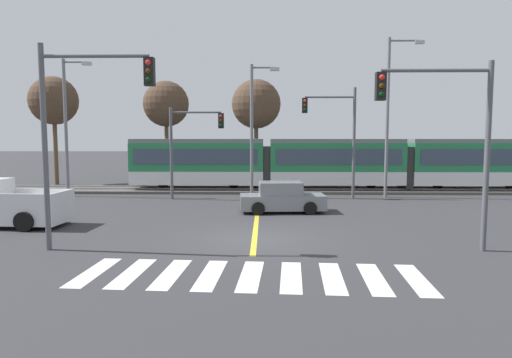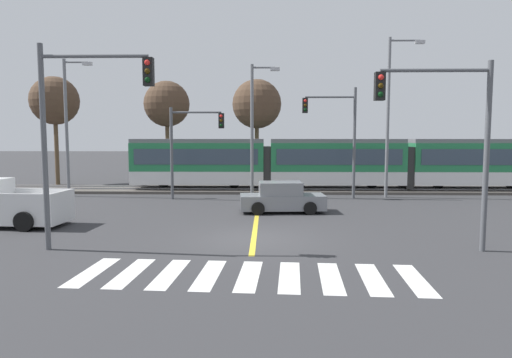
{
  "view_description": "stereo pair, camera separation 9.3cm",
  "coord_description": "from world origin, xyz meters",
  "px_view_note": "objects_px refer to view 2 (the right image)",
  "views": [
    {
      "loc": [
        0.39,
        -16.56,
        3.77
      ],
      "look_at": [
        -0.08,
        6.7,
        1.6
      ],
      "focal_mm": 32.0,
      "sensor_mm": 36.0,
      "label": 1
    },
    {
      "loc": [
        0.49,
        -16.56,
        3.77
      ],
      "look_at": [
        -0.08,
        6.7,
        1.6
      ],
      "focal_mm": 32.0,
      "sensor_mm": 36.0,
      "label": 2
    }
  ],
  "objects_px": {
    "traffic_light_near_left": "(78,116)",
    "street_lamp_west": "(69,120)",
    "street_lamp_east": "(391,109)",
    "bare_tree_east": "(257,104)",
    "sedan_crossing": "(282,198)",
    "light_rail_tram": "(336,162)",
    "traffic_light_far_right": "(338,128)",
    "traffic_light_far_left": "(190,138)",
    "bare_tree_west": "(167,104)",
    "traffic_light_near_right": "(449,125)",
    "bare_tree_far_west": "(55,101)",
    "street_lamp_centre": "(254,123)"
  },
  "relations": [
    {
      "from": "light_rail_tram",
      "to": "bare_tree_west",
      "type": "height_order",
      "value": "bare_tree_west"
    },
    {
      "from": "street_lamp_centre",
      "to": "bare_tree_west",
      "type": "height_order",
      "value": "street_lamp_centre"
    },
    {
      "from": "sedan_crossing",
      "to": "bare_tree_far_west",
      "type": "relative_size",
      "value": 0.51
    },
    {
      "from": "sedan_crossing",
      "to": "street_lamp_east",
      "type": "height_order",
      "value": "street_lamp_east"
    },
    {
      "from": "street_lamp_centre",
      "to": "street_lamp_west",
      "type": "bearing_deg",
      "value": 179.29
    },
    {
      "from": "street_lamp_east",
      "to": "traffic_light_far_left",
      "type": "bearing_deg",
      "value": -174.83
    },
    {
      "from": "sedan_crossing",
      "to": "bare_tree_east",
      "type": "height_order",
      "value": "bare_tree_east"
    },
    {
      "from": "sedan_crossing",
      "to": "street_lamp_west",
      "type": "relative_size",
      "value": 0.5
    },
    {
      "from": "sedan_crossing",
      "to": "bare_tree_far_west",
      "type": "height_order",
      "value": "bare_tree_far_west"
    },
    {
      "from": "street_lamp_east",
      "to": "bare_tree_east",
      "type": "bearing_deg",
      "value": 140.68
    },
    {
      "from": "traffic_light_far_right",
      "to": "street_lamp_west",
      "type": "bearing_deg",
      "value": 178.19
    },
    {
      "from": "sedan_crossing",
      "to": "street_lamp_west",
      "type": "distance_m",
      "value": 14.92
    },
    {
      "from": "light_rail_tram",
      "to": "traffic_light_near_right",
      "type": "relative_size",
      "value": 4.53
    },
    {
      "from": "traffic_light_near_right",
      "to": "street_lamp_centre",
      "type": "relative_size",
      "value": 0.76
    },
    {
      "from": "traffic_light_far_right",
      "to": "street_lamp_centre",
      "type": "distance_m",
      "value": 5.09
    },
    {
      "from": "street_lamp_west",
      "to": "light_rail_tram",
      "type": "bearing_deg",
      "value": 10.23
    },
    {
      "from": "traffic_light_far_left",
      "to": "street_lamp_west",
      "type": "relative_size",
      "value": 0.64
    },
    {
      "from": "sedan_crossing",
      "to": "traffic_light_near_right",
      "type": "height_order",
      "value": "traffic_light_near_right"
    },
    {
      "from": "traffic_light_near_left",
      "to": "street_lamp_east",
      "type": "xyz_separation_m",
      "value": [
        13.7,
        13.5,
        1.02
      ]
    },
    {
      "from": "traffic_light_near_left",
      "to": "street_lamp_west",
      "type": "bearing_deg",
      "value": 114.77
    },
    {
      "from": "light_rail_tram",
      "to": "traffic_light_far_left",
      "type": "relative_size",
      "value": 5.09
    },
    {
      "from": "light_rail_tram",
      "to": "traffic_light_far_right",
      "type": "xyz_separation_m",
      "value": [
        -0.47,
        -3.62,
        2.27
      ]
    },
    {
      "from": "sedan_crossing",
      "to": "bare_tree_east",
      "type": "xyz_separation_m",
      "value": [
        -1.55,
        12.54,
        5.51
      ]
    },
    {
      "from": "traffic_light_far_right",
      "to": "bare_tree_west",
      "type": "relative_size",
      "value": 0.82
    },
    {
      "from": "sedan_crossing",
      "to": "light_rail_tram",
      "type": "bearing_deg",
      "value": 65.62
    },
    {
      "from": "traffic_light_near_left",
      "to": "bare_tree_far_west",
      "type": "bearing_deg",
      "value": 116.74
    },
    {
      "from": "bare_tree_far_west",
      "to": "bare_tree_west",
      "type": "relative_size",
      "value": 1.03
    },
    {
      "from": "traffic_light_near_right",
      "to": "bare_tree_east",
      "type": "relative_size",
      "value": 0.76
    },
    {
      "from": "traffic_light_far_right",
      "to": "traffic_light_near_left",
      "type": "relative_size",
      "value": 0.99
    },
    {
      "from": "traffic_light_far_left",
      "to": "street_lamp_centre",
      "type": "height_order",
      "value": "street_lamp_centre"
    },
    {
      "from": "traffic_light_near_right",
      "to": "traffic_light_far_right",
      "type": "distance_m",
      "value": 12.97
    },
    {
      "from": "sedan_crossing",
      "to": "traffic_light_near_right",
      "type": "xyz_separation_m",
      "value": [
        5.13,
        -7.66,
        3.44
      ]
    },
    {
      "from": "traffic_light_far_right",
      "to": "traffic_light_near_left",
      "type": "bearing_deg",
      "value": -128.67
    },
    {
      "from": "traffic_light_far_left",
      "to": "bare_tree_far_west",
      "type": "xyz_separation_m",
      "value": [
        -11.88,
        8.13,
        2.82
      ]
    },
    {
      "from": "traffic_light_far_left",
      "to": "traffic_light_far_right",
      "type": "relative_size",
      "value": 0.82
    },
    {
      "from": "light_rail_tram",
      "to": "bare_tree_west",
      "type": "xyz_separation_m",
      "value": [
        -12.7,
        4.77,
        4.26
      ]
    },
    {
      "from": "light_rail_tram",
      "to": "traffic_light_far_right",
      "type": "distance_m",
      "value": 4.3
    },
    {
      "from": "street_lamp_centre",
      "to": "street_lamp_east",
      "type": "xyz_separation_m",
      "value": [
        8.34,
        0.09,
        0.86
      ]
    },
    {
      "from": "bare_tree_west",
      "to": "traffic_light_near_right",
      "type": "bearing_deg",
      "value": -56.98
    },
    {
      "from": "traffic_light_near_right",
      "to": "traffic_light_far_left",
      "type": "xyz_separation_m",
      "value": [
        -10.48,
        12.25,
        -0.46
      ]
    },
    {
      "from": "sedan_crossing",
      "to": "street_lamp_centre",
      "type": "bearing_deg",
      "value": 105.29
    },
    {
      "from": "traffic_light_far_left",
      "to": "traffic_light_far_right",
      "type": "xyz_separation_m",
      "value": [
        8.88,
        0.63,
        0.63
      ]
    },
    {
      "from": "sedan_crossing",
      "to": "bare_tree_west",
      "type": "relative_size",
      "value": 0.53
    },
    {
      "from": "traffic_light_far_right",
      "to": "street_lamp_west",
      "type": "xyz_separation_m",
      "value": [
        -16.68,
        0.53,
        0.49
      ]
    },
    {
      "from": "bare_tree_west",
      "to": "bare_tree_east",
      "type": "height_order",
      "value": "bare_tree_west"
    },
    {
      "from": "traffic_light_far_right",
      "to": "bare_tree_far_west",
      "type": "bearing_deg",
      "value": 160.13
    },
    {
      "from": "street_lamp_centre",
      "to": "bare_tree_west",
      "type": "bearing_deg",
      "value": 131.79
    },
    {
      "from": "traffic_light_far_left",
      "to": "bare_tree_east",
      "type": "height_order",
      "value": "bare_tree_east"
    },
    {
      "from": "traffic_light_near_right",
      "to": "bare_tree_west",
      "type": "distance_m",
      "value": 25.46
    },
    {
      "from": "light_rail_tram",
      "to": "sedan_crossing",
      "type": "bearing_deg",
      "value": -114.38
    }
  ]
}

